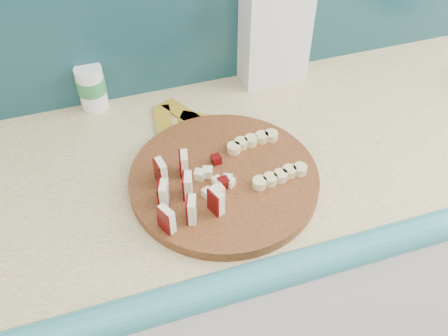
% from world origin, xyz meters
% --- Properties ---
extents(kitchen_counter, '(2.20, 0.63, 0.91)m').
position_xyz_m(kitchen_counter, '(0.10, 1.50, 0.46)').
color(kitchen_counter, white).
rests_on(kitchen_counter, ground).
extents(cutting_board, '(0.43, 0.43, 0.02)m').
position_xyz_m(cutting_board, '(-0.11, 1.43, 0.92)').
color(cutting_board, '#451C0E').
rests_on(cutting_board, kitchen_counter).
extents(apple_wedges, '(0.12, 0.16, 0.05)m').
position_xyz_m(apple_wedges, '(-0.20, 1.39, 0.96)').
color(apple_wedges, beige).
rests_on(apple_wedges, cutting_board).
extents(apple_chunks, '(0.06, 0.06, 0.02)m').
position_xyz_m(apple_chunks, '(-0.13, 1.43, 0.94)').
color(apple_chunks, beige).
rests_on(apple_chunks, cutting_board).
extents(banana_slices, '(0.13, 0.15, 0.02)m').
position_xyz_m(banana_slices, '(-0.02, 1.44, 0.94)').
color(banana_slices, '#D7C583').
rests_on(banana_slices, cutting_board).
extents(flour_bag, '(0.16, 0.12, 0.27)m').
position_xyz_m(flour_bag, '(0.12, 1.76, 1.05)').
color(flour_bag, silver).
rests_on(flour_bag, kitchen_counter).
extents(canister, '(0.07, 0.07, 0.11)m').
position_xyz_m(canister, '(-0.32, 1.76, 0.97)').
color(canister, white).
rests_on(canister, kitchen_counter).
extents(banana_peel, '(0.24, 0.20, 0.01)m').
position_xyz_m(banana_peel, '(-0.12, 1.63, 0.91)').
color(banana_peel, gold).
rests_on(banana_peel, kitchen_counter).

